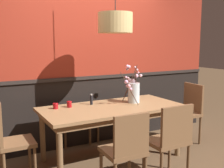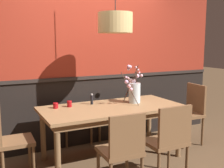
% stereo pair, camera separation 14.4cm
% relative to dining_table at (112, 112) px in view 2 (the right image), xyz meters
% --- Properties ---
extents(ground_plane, '(24.00, 24.00, 0.00)m').
position_rel_dining_table_xyz_m(ground_plane, '(0.00, 0.00, -0.66)').
color(ground_plane, brown).
extents(back_wall, '(4.62, 0.14, 2.85)m').
position_rel_dining_table_xyz_m(back_wall, '(0.00, 0.73, 0.76)').
color(back_wall, black).
rests_on(back_wall, ground).
extents(dining_table, '(1.91, 0.91, 0.74)m').
position_rel_dining_table_xyz_m(dining_table, '(0.00, 0.00, 0.00)').
color(dining_table, '#997047').
rests_on(dining_table, ground).
extents(chair_head_west_end, '(0.40, 0.42, 0.96)m').
position_rel_dining_table_xyz_m(chair_head_west_end, '(-1.32, 0.02, -0.13)').
color(chair_head_west_end, brown).
rests_on(chair_head_west_end, ground).
extents(chair_near_side_right, '(0.46, 0.39, 0.91)m').
position_rel_dining_table_xyz_m(chair_near_side_right, '(0.28, -0.87, -0.14)').
color(chair_near_side_right, brown).
rests_on(chair_near_side_right, ground).
extents(chair_head_east_end, '(0.45, 0.47, 0.94)m').
position_rel_dining_table_xyz_m(chair_head_east_end, '(1.38, -0.00, -0.13)').
color(chair_head_east_end, brown).
rests_on(chair_head_east_end, ground).
extents(chair_near_side_left, '(0.43, 0.41, 0.90)m').
position_rel_dining_table_xyz_m(chair_near_side_left, '(-0.32, -0.88, -0.14)').
color(chair_near_side_left, brown).
rests_on(chair_near_side_left, ground).
extents(chair_far_side_left, '(0.49, 0.44, 0.88)m').
position_rel_dining_table_xyz_m(chair_far_side_left, '(-0.23, 0.86, -0.15)').
color(chair_far_side_left, brown).
rests_on(chair_far_side_left, ground).
extents(chair_far_side_right, '(0.45, 0.44, 0.92)m').
position_rel_dining_table_xyz_m(chair_far_side_right, '(0.30, 0.86, -0.14)').
color(chair_far_side_right, brown).
rests_on(chair_far_side_right, ground).
extents(vase_with_blossoms, '(0.36, 0.45, 0.53)m').
position_rel_dining_table_xyz_m(vase_with_blossoms, '(0.39, 0.08, 0.25)').
color(vase_with_blossoms, silver).
rests_on(vase_with_blossoms, dining_table).
extents(candle_holder_nearer_center, '(0.07, 0.07, 0.08)m').
position_rel_dining_table_xyz_m(candle_holder_nearer_center, '(-0.52, 0.23, 0.12)').
color(candle_holder_nearer_center, '#9E0F14').
rests_on(candle_holder_nearer_center, dining_table).
extents(candle_holder_nearer_edge, '(0.07, 0.07, 0.07)m').
position_rel_dining_table_xyz_m(candle_holder_nearer_edge, '(-0.71, 0.24, 0.12)').
color(candle_holder_nearer_edge, '#9E0F14').
rests_on(candle_holder_nearer_edge, dining_table).
extents(condiment_bottle, '(0.04, 0.04, 0.15)m').
position_rel_dining_table_xyz_m(condiment_bottle, '(-0.19, 0.24, 0.15)').
color(condiment_bottle, black).
rests_on(condiment_bottle, dining_table).
extents(pendant_lamp, '(0.45, 0.45, 1.13)m').
position_rel_dining_table_xyz_m(pendant_lamp, '(0.04, -0.02, 1.19)').
color(pendant_lamp, tan).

